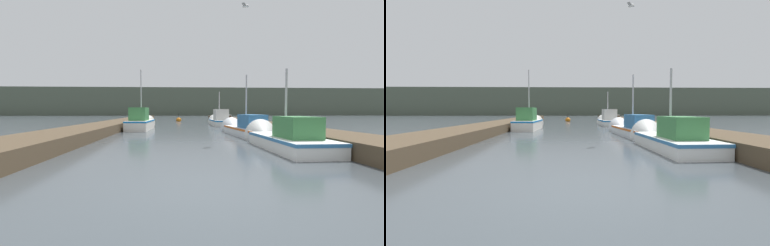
% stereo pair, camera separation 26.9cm
% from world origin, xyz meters
% --- Properties ---
extents(ground_plane, '(200.00, 200.00, 0.00)m').
position_xyz_m(ground_plane, '(0.00, 0.00, 0.00)').
color(ground_plane, '#3D4449').
extents(dock_left, '(2.39, 40.00, 0.53)m').
position_xyz_m(dock_left, '(-5.46, 16.00, 0.26)').
color(dock_left, '#4C3D2B').
rests_on(dock_left, ground_plane).
extents(dock_right, '(2.39, 40.00, 0.53)m').
position_xyz_m(dock_right, '(5.46, 16.00, 0.26)').
color(dock_right, '#4C3D2B').
rests_on(dock_right, ground_plane).
extents(distant_shore_ridge, '(120.00, 16.00, 7.22)m').
position_xyz_m(distant_shore_ridge, '(0.00, 69.46, 3.61)').
color(distant_shore_ridge, '#4C5647').
rests_on(distant_shore_ridge, ground_plane).
extents(fishing_boat_0, '(1.72, 5.06, 3.42)m').
position_xyz_m(fishing_boat_0, '(3.33, 5.10, 0.36)').
color(fishing_boat_0, silver).
rests_on(fishing_boat_0, ground_plane).
extents(fishing_boat_1, '(1.84, 5.60, 3.82)m').
position_xyz_m(fishing_boat_1, '(3.18, 10.06, 0.37)').
color(fishing_boat_1, silver).
rests_on(fishing_boat_1, ground_plane).
extents(fishing_boat_2, '(1.65, 4.90, 4.66)m').
position_xyz_m(fishing_boat_2, '(-3.22, 14.49, 0.55)').
color(fishing_boat_2, silver).
rests_on(fishing_boat_2, ground_plane).
extents(fishing_boat_3, '(1.50, 5.42, 3.55)m').
position_xyz_m(fishing_boat_3, '(3.31, 19.68, 0.46)').
color(fishing_boat_3, silver).
rests_on(fishing_boat_3, ground_plane).
extents(mooring_piling_0, '(0.35, 0.35, 0.97)m').
position_xyz_m(mooring_piling_0, '(4.15, 18.86, 0.49)').
color(mooring_piling_0, '#473523').
rests_on(mooring_piling_0, ground_plane).
extents(mooring_piling_1, '(0.29, 0.29, 0.97)m').
position_xyz_m(mooring_piling_1, '(4.39, 20.54, 0.49)').
color(mooring_piling_1, '#473523').
rests_on(mooring_piling_1, ground_plane).
extents(mooring_piling_2, '(0.25, 0.25, 1.12)m').
position_xyz_m(mooring_piling_2, '(-4.50, 22.85, 0.57)').
color(mooring_piling_2, '#473523').
rests_on(mooring_piling_2, ground_plane).
extents(mooring_piling_3, '(0.27, 0.27, 1.22)m').
position_xyz_m(mooring_piling_3, '(-4.27, 21.22, 0.61)').
color(mooring_piling_3, '#473523').
rests_on(mooring_piling_3, ground_plane).
extents(channel_buoy, '(0.64, 0.64, 1.14)m').
position_xyz_m(channel_buoy, '(-0.46, 27.56, 0.18)').
color(channel_buoy, '#BF6513').
rests_on(channel_buoy, ground_plane).
extents(seagull_lead, '(0.43, 0.51, 0.12)m').
position_xyz_m(seagull_lead, '(2.40, 7.03, 5.99)').
color(seagull_lead, white).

